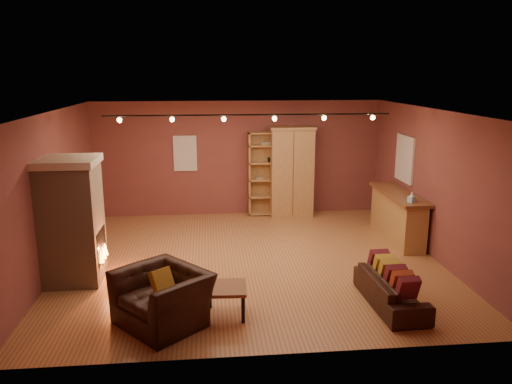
{
  "coord_description": "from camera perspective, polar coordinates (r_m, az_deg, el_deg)",
  "views": [
    {
      "loc": [
        -0.79,
        -8.83,
        3.48
      ],
      "look_at": [
        0.12,
        0.2,
        1.28
      ],
      "focal_mm": 35.0,
      "sensor_mm": 36.0,
      "label": 1
    }
  ],
  "objects": [
    {
      "name": "ceiling",
      "position": [
        8.89,
        -0.67,
        9.23
      ],
      "size": [
        7.0,
        7.0,
        0.0
      ],
      "primitive_type": "plane",
      "rotation": [
        3.14,
        0.0,
        0.0
      ],
      "color": "brown",
      "rests_on": "back_wall"
    },
    {
      "name": "back_wall",
      "position": [
        12.29,
        -2.0,
        3.85
      ],
      "size": [
        7.0,
        0.02,
        2.8
      ],
      "primitive_type": "cube",
      "color": "brown",
      "rests_on": "floor"
    },
    {
      "name": "fireplace",
      "position": [
        8.87,
        -20.26,
        -3.08
      ],
      "size": [
        1.01,
        0.98,
        2.12
      ],
      "color": "tan",
      "rests_on": "floor"
    },
    {
      "name": "armoire",
      "position": [
        12.21,
        4.06,
        2.37
      ],
      "size": [
        1.09,
        0.62,
        2.2
      ],
      "color": "tan",
      "rests_on": "floor"
    },
    {
      "name": "tissue_box",
      "position": [
        10.09,
        17.39,
        -0.63
      ],
      "size": [
        0.14,
        0.14,
        0.21
      ],
      "rotation": [
        0.0,
        0.0,
        0.39
      ],
      "color": "#8FCAE6",
      "rests_on": "bar_counter"
    },
    {
      "name": "bar_counter",
      "position": [
        10.95,
        15.85,
        -2.62
      ],
      "size": [
        0.58,
        2.12,
        1.02
      ],
      "color": "tan",
      "rests_on": "floor"
    },
    {
      "name": "floor",
      "position": [
        9.53,
        -0.62,
        -7.82
      ],
      "size": [
        7.0,
        7.0,
        0.0
      ],
      "primitive_type": "plane",
      "color": "#915B33",
      "rests_on": "ground"
    },
    {
      "name": "left_wall",
      "position": [
        9.47,
        -22.24,
        -0.1
      ],
      "size": [
        0.02,
        6.5,
        2.8
      ],
      "primitive_type": "cube",
      "color": "brown",
      "rests_on": "floor"
    },
    {
      "name": "track_rail",
      "position": [
        9.1,
        -0.78,
        8.61
      ],
      "size": [
        5.2,
        0.09,
        0.13
      ],
      "color": "black",
      "rests_on": "ceiling"
    },
    {
      "name": "right_wall",
      "position": [
        10.04,
        19.68,
        0.84
      ],
      "size": [
        0.02,
        6.5,
        2.8
      ],
      "primitive_type": "cube",
      "color": "brown",
      "rests_on": "floor"
    },
    {
      "name": "back_window",
      "position": [
        12.23,
        -8.11,
        4.39
      ],
      "size": [
        0.56,
        0.04,
        0.86
      ],
      "primitive_type": "cube",
      "color": "silver",
      "rests_on": "back_wall"
    },
    {
      "name": "loveseat",
      "position": [
        7.96,
        15.2,
        -10.1
      ],
      "size": [
        0.54,
        1.63,
        0.71
      ],
      "rotation": [
        0.0,
        0.0,
        1.61
      ],
      "color": "black",
      "rests_on": "floor"
    },
    {
      "name": "right_window",
      "position": [
        11.23,
        16.64,
        3.66
      ],
      "size": [
        0.05,
        0.9,
        1.0
      ],
      "primitive_type": "cube",
      "color": "silver",
      "rests_on": "right_wall"
    },
    {
      "name": "coffee_table",
      "position": [
        7.39,
        -3.46,
        -11.19
      ],
      "size": [
        0.63,
        0.63,
        0.45
      ],
      "rotation": [
        0.0,
        0.0,
        -0.06
      ],
      "color": "brown",
      "rests_on": "floor"
    },
    {
      "name": "bookcase",
      "position": [
        12.3,
        1.05,
        2.21
      ],
      "size": [
        0.84,
        0.33,
        2.06
      ],
      "color": "tan",
      "rests_on": "floor"
    },
    {
      "name": "armchair",
      "position": [
        7.21,
        -10.66,
        -10.83
      ],
      "size": [
        1.37,
        1.41,
        1.04
      ],
      "rotation": [
        0.0,
        0.0,
        -0.85
      ],
      "color": "black",
      "rests_on": "floor"
    }
  ]
}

